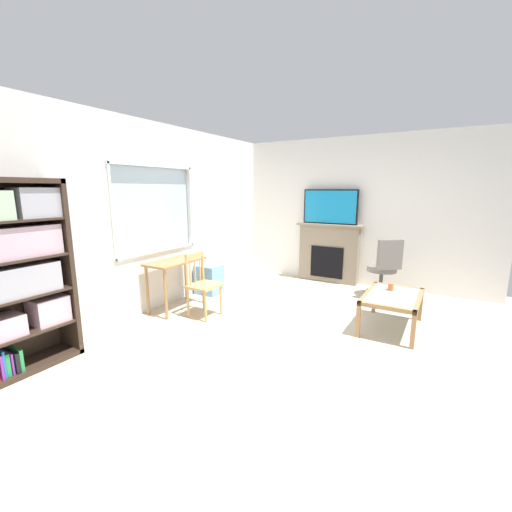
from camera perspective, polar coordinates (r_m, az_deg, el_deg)
ground at (r=4.33m, az=7.08°, el=-13.23°), size 6.34×5.59×0.02m
wall_back_with_window at (r=5.30m, az=-16.02°, el=6.21°), size 5.34×0.15×2.73m
wall_right at (r=6.56m, az=16.96°, el=7.19°), size 0.12×4.79×2.73m
bookshelf at (r=3.97m, az=-35.63°, el=-1.76°), size 0.90×0.38×1.89m
desk_under_window at (r=5.11m, az=-13.54°, el=-2.15°), size 0.91×0.46×0.75m
wooden_chair at (r=4.80m, az=-9.19°, el=-4.79°), size 0.43×0.41×0.90m
plastic_drawer_unit at (r=5.84m, az=-8.01°, el=-3.97°), size 0.35×0.40×0.50m
fireplace at (r=6.63m, az=12.29°, el=0.54°), size 0.26×1.25×1.13m
tv at (r=6.51m, az=12.57°, el=8.22°), size 0.06×1.04×0.65m
office_chair at (r=5.88m, az=21.14°, el=-1.50°), size 0.62×0.57×1.00m
coffee_table at (r=4.67m, az=22.28°, el=-6.86°), size 1.02×0.66×0.46m
sippy_cup at (r=4.83m, az=22.03°, el=-4.89°), size 0.07×0.07×0.09m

